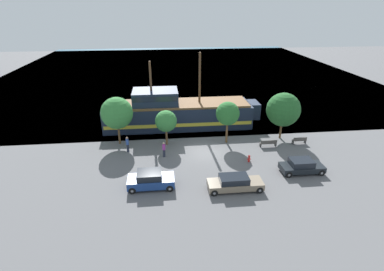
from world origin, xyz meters
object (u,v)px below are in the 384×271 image
object	(u,v)px
bench_promenade_east	(299,140)
pedestrian_walking_far	(127,144)
fire_hydrant	(249,158)
bench_promenade_west	(268,143)
parked_car_curb_front	(302,166)
parked_car_curb_rear	(151,180)
parked_car_curb_mid	(235,183)
moored_boat_dockside	(225,105)
pedestrian_walking_near	(164,149)
pirate_ship	(177,112)

from	to	relation	value
bench_promenade_east	pedestrian_walking_far	size ratio (longest dim) A/B	0.89
fire_hydrant	bench_promenade_west	size ratio (longest dim) A/B	0.40
fire_hydrant	pedestrian_walking_far	bearing A→B (deg)	163.98
bench_promenade_east	bench_promenade_west	size ratio (longest dim) A/B	0.85
parked_car_curb_front	fire_hydrant	distance (m)	5.15
parked_car_curb_rear	bench_promenade_west	world-z (taller)	parked_car_curb_rear
parked_car_curb_mid	bench_promenade_east	xyz separation A→B (m)	(9.73, 8.40, -0.24)
parked_car_curb_front	bench_promenade_east	world-z (taller)	parked_car_curb_front
fire_hydrant	bench_promenade_east	size ratio (longest dim) A/B	0.48
moored_boat_dockside	bench_promenade_west	bearing A→B (deg)	-80.92
parked_car_curb_front	bench_promenade_east	distance (m)	6.73
parked_car_curb_mid	pedestrian_walking_far	distance (m)	13.08
parked_car_curb_mid	pedestrian_walking_near	size ratio (longest dim) A/B	2.84
bench_promenade_west	pedestrian_walking_far	bearing A→B (deg)	178.43
moored_boat_dockside	parked_car_curb_rear	xyz separation A→B (m)	(-11.02, -20.41, 0.09)
moored_boat_dockside	fire_hydrant	world-z (taller)	moored_boat_dockside
parked_car_curb_mid	fire_hydrant	size ratio (longest dim) A/B	6.32
parked_car_curb_front	fire_hydrant	size ratio (longest dim) A/B	5.37
pirate_ship	moored_boat_dockside	distance (m)	9.99
parked_car_curb_front	parked_car_curb_rear	world-z (taller)	parked_car_curb_rear
parked_car_curb_rear	bench_promenade_east	size ratio (longest dim) A/B	2.56
parked_car_curb_mid	pedestrian_walking_far	bearing A→B (deg)	139.91
bench_promenade_west	pedestrian_walking_near	size ratio (longest dim) A/B	1.12
pirate_ship	pedestrian_walking_far	bearing A→B (deg)	-129.38
moored_boat_dockside	bench_promenade_west	world-z (taller)	moored_boat_dockside
pirate_ship	bench_promenade_east	size ratio (longest dim) A/B	12.61
bench_promenade_west	moored_boat_dockside	bearing A→B (deg)	99.08
parked_car_curb_rear	pedestrian_walking_far	world-z (taller)	pedestrian_walking_far
parked_car_curb_rear	pedestrian_walking_near	distance (m)	5.83
parked_car_curb_rear	bench_promenade_west	xyz separation A→B (m)	(13.19, 6.83, -0.32)
parked_car_curb_mid	fire_hydrant	xyz separation A→B (m)	(2.67, 4.78, -0.26)
parked_car_curb_rear	pedestrian_walking_near	world-z (taller)	pedestrian_walking_near
parked_car_curb_rear	bench_promenade_east	world-z (taller)	parked_car_curb_rear
bench_promenade_west	pirate_ship	bearing A→B (deg)	143.12
parked_car_curb_front	parked_car_curb_mid	distance (m)	7.45
parked_car_curb_rear	fire_hydrant	bearing A→B (deg)	19.90
fire_hydrant	bench_promenade_east	xyz separation A→B (m)	(7.06, 3.61, 0.02)
parked_car_curb_mid	pedestrian_walking_far	xyz separation A→B (m)	(-10.01, 8.42, 0.25)
pirate_ship	fire_hydrant	world-z (taller)	pirate_ship
moored_boat_dockside	parked_car_curb_mid	world-z (taller)	moored_boat_dockside
moored_boat_dockside	pedestrian_walking_near	size ratio (longest dim) A/B	3.41
parked_car_curb_rear	bench_promenade_east	distance (m)	18.55
pedestrian_walking_near	parked_car_curb_rear	bearing A→B (deg)	-102.81
fire_hydrant	pedestrian_walking_near	distance (m)	8.97
pirate_ship	pedestrian_walking_far	world-z (taller)	pirate_ship
moored_boat_dockside	bench_promenade_west	size ratio (longest dim) A/B	3.05
fire_hydrant	bench_promenade_west	world-z (taller)	bench_promenade_west
bench_promenade_east	bench_promenade_west	bearing A→B (deg)	-174.00
bench_promenade_west	pedestrian_walking_near	xyz separation A→B (m)	(-11.90, -1.15, 0.42)
bench_promenade_east	pedestrian_walking_far	distance (m)	19.74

